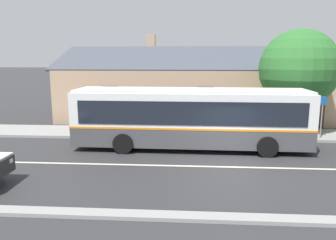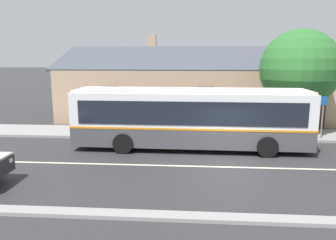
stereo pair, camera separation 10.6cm
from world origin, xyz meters
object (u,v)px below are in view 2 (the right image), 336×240
at_px(transit_bus, 191,117).
at_px(bus_stop_sign, 323,112).
at_px(bench_by_building, 86,124).
at_px(street_tree_primary, 300,71).

bearing_deg(transit_bus, bus_stop_sign, 15.89).
bearing_deg(transit_bus, bench_by_building, 154.54).
height_order(street_tree_primary, bus_stop_sign, street_tree_primary).
height_order(bench_by_building, bus_stop_sign, bus_stop_sign).
bearing_deg(transit_bus, street_tree_primary, 30.54).
bearing_deg(bus_stop_sign, bench_by_building, 175.75).
xyz_separation_m(transit_bus, bench_by_building, (-6.57, 3.13, -1.09)).
bearing_deg(bench_by_building, street_tree_primary, 3.07).
distance_m(transit_bus, street_tree_primary, 7.85).
bearing_deg(street_tree_primary, transit_bus, -149.46).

